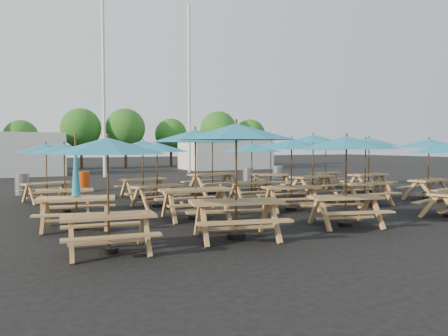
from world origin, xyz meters
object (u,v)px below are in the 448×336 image
picnic_unit_19 (326,149)px  picnic_unit_0 (108,151)px  picnic_unit_8 (346,147)px  waste_bin_2 (83,181)px  picnic_unit_11 (212,140)px  waste_bin_0 (22,184)px  picnic_unit_3 (46,151)px  picnic_unit_1 (76,190)px  picnic_unit_9 (292,147)px  picnic_unit_7 (143,147)px  picnic_unit_17 (429,146)px  picnic_unit_4 (236,137)px  picnic_unit_5 (195,140)px  picnic_unit_2 (64,152)px  waste_bin_3 (248,176)px  waste_bin_4 (278,174)px  picnic_unit_18 (369,144)px  picnic_unit_10 (252,150)px  waste_bin_1 (83,182)px  picnic_unit_14 (313,142)px  picnic_unit_13 (366,147)px  picnic_unit_15 (271,148)px  picnic_unit_6 (157,150)px

picnic_unit_19 → picnic_unit_0: bearing=-160.3°
picnic_unit_8 → waste_bin_2: 12.25m
picnic_unit_11 → waste_bin_0: 7.80m
picnic_unit_3 → picnic_unit_11: (6.22, -0.31, 0.42)m
picnic_unit_1 → picnic_unit_9: size_ratio=0.85×
picnic_unit_7 → picnic_unit_17: picnic_unit_17 is taller
picnic_unit_19 → picnic_unit_7: bearing=166.8°
picnic_unit_4 → picnic_unit_5: 2.75m
picnic_unit_2 → picnic_unit_3: bearing=102.9°
waste_bin_2 → picnic_unit_2: bearing=-103.7°
picnic_unit_4 → waste_bin_0: picnic_unit_4 is taller
picnic_unit_1 → waste_bin_3: 12.79m
picnic_unit_19 → waste_bin_3: (-2.55, 2.93, -1.38)m
picnic_unit_17 → waste_bin_4: size_ratio=3.13×
picnic_unit_3 → picnic_unit_18: size_ratio=1.02×
picnic_unit_10 → waste_bin_1: bearing=130.0°
picnic_unit_2 → picnic_unit_11: (5.96, 2.46, 0.42)m
waste_bin_2 → picnic_unit_14: bearing=-38.4°
picnic_unit_3 → picnic_unit_4: size_ratio=0.86×
picnic_unit_4 → picnic_unit_5: picnic_unit_4 is taller
picnic_unit_13 → picnic_unit_3: bearing=153.0°
picnic_unit_13 → picnic_unit_15: 5.40m
picnic_unit_4 → picnic_unit_8: 3.07m
picnic_unit_11 → waste_bin_1: bearing=134.2°
picnic_unit_4 → picnic_unit_19: (9.27, 8.21, -0.35)m
picnic_unit_3 → picnic_unit_5: size_ratio=0.97×
picnic_unit_2 → picnic_unit_19: size_ratio=0.90×
picnic_unit_14 → waste_bin_3: size_ratio=3.35×
waste_bin_2 → waste_bin_4: 10.09m
picnic_unit_0 → picnic_unit_9: picnic_unit_9 is taller
picnic_unit_15 → waste_bin_4: bearing=71.8°
picnic_unit_5 → picnic_unit_7: (0.08, 5.19, -0.22)m
waste_bin_3 → picnic_unit_8: bearing=-108.2°
picnic_unit_18 → picnic_unit_14: bearing=178.4°
picnic_unit_14 → waste_bin_1: 9.73m
picnic_unit_11 → waste_bin_4: 6.86m
picnic_unit_8 → picnic_unit_11: 7.87m
picnic_unit_10 → picnic_unit_15: size_ratio=0.77×
picnic_unit_1 → waste_bin_1: picnic_unit_1 is taller
waste_bin_1 → picnic_unit_9: bearing=-60.3°
picnic_unit_3 → picnic_unit_6: size_ratio=1.03×
waste_bin_4 → picnic_unit_17: bearing=-86.1°
picnic_unit_5 → waste_bin_1: (-1.61, 8.41, -1.69)m
picnic_unit_15 → waste_bin_4: 4.54m
picnic_unit_3 → picnic_unit_10: bearing=-42.4°
picnic_unit_0 → waste_bin_3: size_ratio=2.81×
picnic_unit_1 → picnic_unit_19: bearing=38.1°
picnic_unit_9 → picnic_unit_18: size_ratio=1.04×
picnic_unit_5 → waste_bin_0: (-3.97, 8.31, -1.69)m
picnic_unit_0 → picnic_unit_5: (2.91, 2.77, 0.24)m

